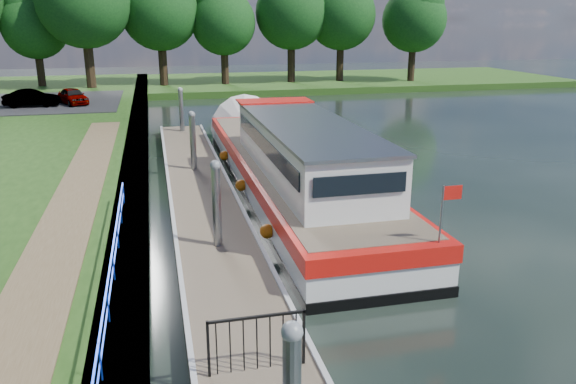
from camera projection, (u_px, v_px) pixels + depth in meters
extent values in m
cube|color=#473D2D|center=(134.00, 189.00, 21.91)|extent=(1.10, 90.00, 0.78)
cube|color=#1F4212|center=(283.00, 82.00, 59.55)|extent=(60.00, 18.00, 0.60)
cube|color=brown|center=(54.00, 253.00, 14.87)|extent=(1.60, 40.00, 0.05)
cube|color=black|center=(22.00, 103.00, 41.27)|extent=(14.00, 12.00, 0.06)
cube|color=#0C2DBF|center=(103.00, 315.00, 10.39)|extent=(0.04, 18.00, 0.04)
cube|color=#0C2DBF|center=(105.00, 332.00, 10.50)|extent=(0.03, 18.00, 0.03)
cylinder|color=#0C2DBF|center=(100.00, 362.00, 9.56)|extent=(0.04, 0.04, 0.72)
cylinder|color=#0C2DBF|center=(108.00, 306.00, 11.42)|extent=(0.04, 0.04, 0.72)
cylinder|color=#0C2DBF|center=(114.00, 266.00, 13.28)|extent=(0.04, 0.04, 0.72)
cylinder|color=#0C2DBF|center=(118.00, 236.00, 15.14)|extent=(0.04, 0.04, 0.72)
cylinder|color=#0C2DBF|center=(121.00, 212.00, 17.00)|extent=(0.04, 0.04, 0.72)
cylinder|color=#0C2DBF|center=(124.00, 193.00, 18.85)|extent=(0.04, 0.04, 0.72)
cube|color=brown|center=(204.00, 202.00, 20.65)|extent=(2.50, 30.00, 0.24)
cube|color=#9EA0A3|center=(217.00, 249.00, 17.00)|extent=(2.30, 5.00, 0.30)
cube|color=#9EA0A3|center=(196.00, 179.00, 24.43)|extent=(2.30, 5.00, 0.30)
cube|color=#9EA0A3|center=(184.00, 142.00, 31.87)|extent=(2.30, 5.00, 0.30)
cube|color=#9EA0A3|center=(236.00, 196.00, 20.87)|extent=(0.12, 30.00, 0.06)
cube|color=#9EA0A3|center=(171.00, 200.00, 20.34)|extent=(0.12, 30.00, 0.06)
sphere|color=gray|center=(292.00, 332.00, 7.36)|extent=(0.30, 0.30, 0.30)
cylinder|color=gray|center=(217.00, 222.00, 16.23)|extent=(0.26, 0.26, 3.40)
sphere|color=gray|center=(215.00, 165.00, 15.72)|extent=(0.30, 0.30, 0.30)
cylinder|color=gray|center=(194.00, 153.00, 24.59)|extent=(0.26, 0.26, 3.40)
sphere|color=gray|center=(192.00, 115.00, 24.09)|extent=(0.30, 0.30, 0.30)
cylinder|color=gray|center=(182.00, 119.00, 32.95)|extent=(0.26, 0.26, 3.40)
sphere|color=gray|center=(180.00, 90.00, 32.45)|extent=(0.30, 0.30, 0.30)
cube|color=black|center=(208.00, 349.00, 10.21)|extent=(0.05, 0.05, 1.15)
cube|color=black|center=(304.00, 337.00, 10.61)|extent=(0.05, 0.05, 1.15)
cube|color=black|center=(256.00, 317.00, 10.25)|extent=(1.85, 0.05, 0.05)
cube|color=black|center=(217.00, 348.00, 10.24)|extent=(0.02, 0.02, 1.10)
cube|color=black|center=(230.00, 346.00, 10.30)|extent=(0.02, 0.02, 1.10)
cube|color=black|center=(244.00, 345.00, 10.35)|extent=(0.02, 0.02, 1.10)
cube|color=black|center=(257.00, 343.00, 10.41)|extent=(0.02, 0.02, 1.10)
cube|color=black|center=(270.00, 341.00, 10.46)|extent=(0.02, 0.02, 1.10)
cube|color=black|center=(283.00, 339.00, 10.52)|extent=(0.02, 0.02, 1.10)
cube|color=black|center=(296.00, 338.00, 10.58)|extent=(0.02, 0.02, 1.10)
cube|color=black|center=(289.00, 190.00, 23.01)|extent=(4.00, 20.00, 0.55)
cube|color=silver|center=(289.00, 176.00, 22.84)|extent=(3.96, 19.90, 0.65)
cube|color=red|center=(289.00, 162.00, 22.67)|extent=(4.04, 20.00, 0.48)
cube|color=brown|center=(289.00, 157.00, 22.60)|extent=(3.68, 19.20, 0.04)
cone|color=silver|center=(247.00, 130.00, 32.52)|extent=(4.00, 1.50, 4.00)
cube|color=silver|center=(305.00, 149.00, 20.02)|extent=(3.00, 11.00, 1.75)
cube|color=gray|center=(305.00, 123.00, 19.74)|extent=(3.10, 11.20, 0.10)
cube|color=black|center=(263.00, 144.00, 19.60)|extent=(0.04, 10.00, 0.55)
cube|color=black|center=(346.00, 140.00, 20.28)|extent=(0.04, 10.00, 0.55)
cube|color=black|center=(273.00, 117.00, 25.10)|extent=(2.60, 0.04, 0.55)
cube|color=black|center=(360.00, 185.00, 14.79)|extent=(2.60, 0.04, 0.55)
cube|color=red|center=(274.00, 101.00, 24.55)|extent=(3.20, 1.60, 0.06)
cylinder|color=gray|center=(441.00, 215.00, 13.71)|extent=(0.05, 0.05, 1.50)
cube|color=red|center=(453.00, 193.00, 13.60)|extent=(0.50, 0.02, 0.35)
sphere|color=#C8610B|center=(267.00, 231.00, 16.78)|extent=(0.44, 0.44, 0.44)
sphere|color=#C8610B|center=(241.00, 185.00, 21.42)|extent=(0.44, 0.44, 0.44)
sphere|color=#C8610B|center=(224.00, 156.00, 26.07)|extent=(0.44, 0.44, 0.44)
imported|color=#594C47|center=(309.00, 189.00, 15.29)|extent=(0.57, 0.72, 1.72)
cylinder|color=#332316|center=(41.00, 71.00, 51.79)|extent=(0.70, 0.70, 3.10)
sphere|color=#103513|center=(35.00, 26.00, 50.62)|extent=(5.85, 5.85, 5.85)
sphere|color=#103513|center=(31.00, 9.00, 50.30)|extent=(4.65, 4.65, 4.65)
cylinder|color=#332316|center=(90.00, 65.00, 50.31)|extent=(0.84, 0.84, 4.29)
sphere|color=#103513|center=(83.00, 1.00, 48.69)|extent=(8.10, 8.10, 8.10)
cylinder|color=#332316|center=(163.00, 65.00, 53.68)|extent=(0.79, 0.79, 3.83)
sphere|color=#103513|center=(160.00, 11.00, 52.23)|extent=(7.24, 7.24, 7.24)
cylinder|color=#332316|center=(225.00, 67.00, 54.83)|extent=(0.72, 0.72, 3.26)
sphere|color=#103513|center=(223.00, 23.00, 53.60)|extent=(6.16, 6.16, 6.16)
sphere|color=#103513|center=(221.00, 6.00, 53.33)|extent=(4.89, 4.89, 4.89)
cylinder|color=#332316|center=(291.00, 63.00, 56.53)|extent=(0.78, 0.78, 3.77)
sphere|color=#103513|center=(291.00, 13.00, 55.10)|extent=(7.13, 7.13, 7.13)
cylinder|color=#332316|center=(340.00, 63.00, 57.71)|extent=(0.77, 0.77, 3.65)
sphere|color=#103513|center=(341.00, 15.00, 56.34)|extent=(6.89, 6.89, 6.89)
cylinder|color=#332316|center=(411.00, 64.00, 57.59)|extent=(0.74, 0.74, 3.41)
sphere|color=#103513|center=(414.00, 20.00, 56.30)|extent=(6.43, 6.43, 6.43)
sphere|color=#103513|center=(418.00, 3.00, 55.68)|extent=(5.11, 5.11, 5.11)
imported|color=#999999|center=(73.00, 96.00, 40.33)|extent=(2.67, 3.72, 1.18)
imported|color=#999999|center=(32.00, 98.00, 39.15)|extent=(3.68, 1.32, 1.21)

